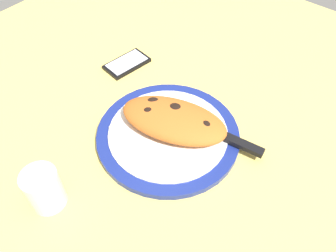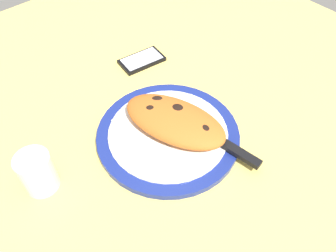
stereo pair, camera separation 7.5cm
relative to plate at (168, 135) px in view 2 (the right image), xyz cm
name	(u,v)px [view 2 (the right image)]	position (x,y,z in cm)	size (l,w,h in cm)	color
ground_plane	(168,141)	(0.00, 0.00, -2.37)	(150.00, 150.00, 3.00)	#EACC60
plate	(168,135)	(0.00, 0.00, 0.00)	(31.79, 31.79, 1.83)	navy
calzone	(173,119)	(-0.42, 1.95, 3.27)	(26.58, 19.04, 4.67)	#C16023
fork	(145,141)	(-1.41, -5.50, 1.15)	(16.23, 4.27, 0.40)	silver
knife	(224,144)	(10.63, 6.45, 1.45)	(25.52, 5.41, 1.20)	silver
smartphone	(142,60)	(-24.72, 12.30, -0.31)	(8.13, 12.69, 1.16)	black
water_glass	(38,174)	(-7.54, -26.95, 2.89)	(6.76, 6.76, 8.75)	silver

